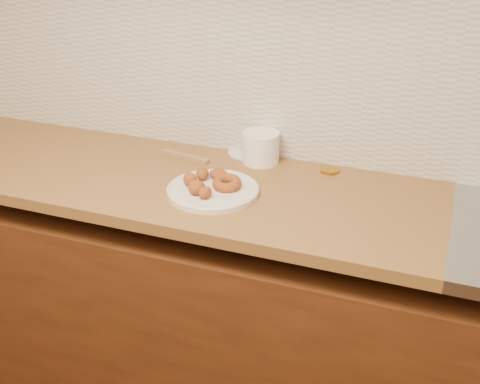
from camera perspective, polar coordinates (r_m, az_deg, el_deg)
name	(u,v)px	position (r m, az deg, el deg)	size (l,w,h in m)	color
wall_back	(318,33)	(2.05, 7.42, 14.73)	(4.00, 0.02, 2.70)	#B6A68F
base_cabinet	(281,324)	(2.19, 3.95, -12.36)	(3.60, 0.60, 0.77)	#532912
butcher_block	(109,171)	(2.17, -12.28, 1.92)	(2.30, 0.62, 0.04)	brown
backsplash	(315,79)	(2.07, 7.09, 10.61)	(3.60, 0.02, 0.60)	beige
donut_plate	(213,190)	(1.92, -2.58, 0.15)	(0.30, 0.30, 0.02)	silver
ring_donut	(227,183)	(1.92, -1.28, 0.87)	(0.09, 0.09, 0.03)	#9A5120
fried_dough_chunks	(203,181)	(1.92, -3.57, 1.05)	(0.13, 0.20, 0.05)	#9A5120
plastic_tub	(261,147)	(2.13, 1.97, 4.25)	(0.13, 0.13, 0.11)	white
tub_lid	(247,152)	(2.22, 0.68, 3.79)	(0.14, 0.14, 0.01)	silver
brass_jar_lid	(330,170)	(2.09, 8.51, 2.04)	(0.06, 0.06, 0.01)	#B17E20
wooden_utensil	(185,156)	(2.18, -5.23, 3.37)	(0.20, 0.02, 0.02)	olive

